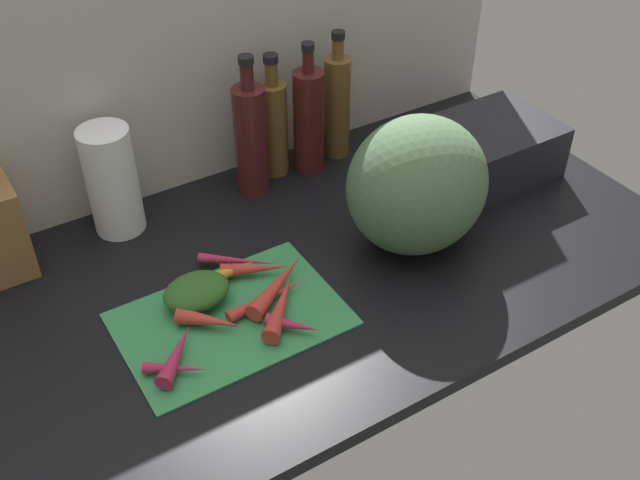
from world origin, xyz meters
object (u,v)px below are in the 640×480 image
carrot_0 (277,285)px  bottle_3 (337,105)px  paper_towel_roll (112,181)px  carrot_8 (268,298)px  dish_rack (489,149)px  carrot_5 (175,369)px  carrot_1 (220,277)px  carrot_10 (237,261)px  winter_squash (417,185)px  carrot_6 (208,320)px  bottle_0 (251,138)px  carrot_7 (256,268)px  carrot_2 (177,354)px  bottle_1 (273,126)px  carrot_9 (294,325)px  carrot_3 (281,306)px  bottle_2 (309,120)px  carrot_4 (226,273)px  cutting_board (231,318)px

carrot_0 → bottle_3: (36.21, 36.00, 10.25)cm
paper_towel_roll → carrot_8: bearing=-68.4°
dish_rack → carrot_5: bearing=-167.2°
carrot_1 → carrot_10: (5.04, 2.71, -0.12)cm
winter_squash → carrot_6: bearing=-178.5°
winter_squash → bottle_0: bottle_0 is taller
carrot_0 → carrot_7: bearing=98.6°
bottle_3 → carrot_10: bearing=-147.3°
carrot_2 → bottle_1: (42.88, 42.85, 9.50)cm
carrot_5 → carrot_9: 21.76cm
carrot_3 → carrot_6: (-12.64, 3.64, -0.08)cm
carrot_7 → carrot_6: bearing=-149.8°
carrot_8 → carrot_1: bearing=117.2°
winter_squash → carrot_0: bearing=179.3°
carrot_5 → carrot_6: carrot_6 is taller
carrot_9 → bottle_2: bearing=55.9°
carrot_4 → bottle_1: (26.80, 29.02, 9.30)cm
carrot_9 → bottle_0: 47.39cm
carrot_8 → winter_squash: winter_squash is taller
carrot_9 → winter_squash: (33.65, 9.91, 11.74)cm
carrot_0 → carrot_9: size_ratio=1.74×
bottle_1 → paper_towel_roll: bearing=-177.8°
winter_squash → carrot_5: bearing=-171.8°
carrot_5 → bottle_3: size_ratio=0.35×
carrot_2 → carrot_7: carrot_2 is taller
carrot_5 → bottle_3: bearing=36.3°
carrot_10 → winter_squash: 37.80cm
carrot_3 → bottle_1: 48.59cm
bottle_2 → bottle_3: bottle_2 is taller
carrot_6 → winter_squash: winter_squash is taller
carrot_2 → bottle_0: (35.41, 39.22, 10.67)cm
cutting_board → paper_towel_roll: paper_towel_roll is taller
carrot_0 → winter_squash: 33.09cm
carrot_8 → bottle_2: 47.70cm
carrot_6 → bottle_3: 64.26cm
carrot_3 → winter_squash: winter_squash is taller
winter_squash → bottle_0: bearing=118.8°
cutting_board → carrot_5: bearing=-152.8°
carrot_2 → winter_squash: bearing=5.9°
carrot_6 → dish_rack: (75.99, 12.65, 3.71)cm
carrot_0 → winter_squash: bearing=-0.7°
carrot_3 → carrot_2: bearing=-178.0°
carrot_5 → carrot_0: bearing=19.1°
winter_squash → bottle_1: size_ratio=0.99×
carrot_1 → carrot_8: same height
carrot_8 → bottle_3: bearing=43.9°
cutting_board → carrot_6: (-4.38, -0.27, 2.03)cm
carrot_7 → bottle_1: bottle_1 is taller
carrot_0 → paper_towel_roll: paper_towel_roll is taller
carrot_2 → dish_rack: (83.92, 17.01, 3.76)cm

